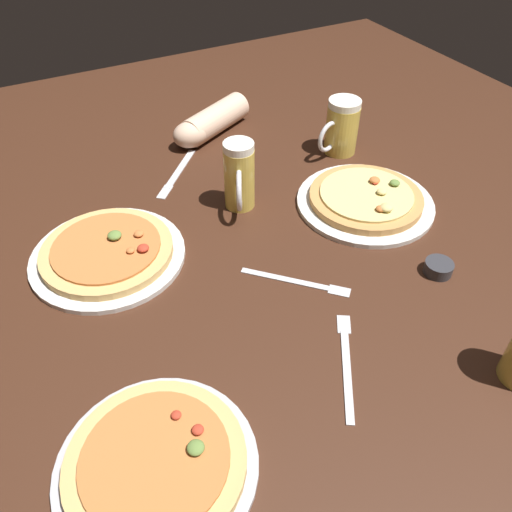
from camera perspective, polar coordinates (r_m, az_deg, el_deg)
The scene contains 11 objects.
ground_plane at distance 1.12m, azimuth 0.00°, elevation -1.33°, with size 2.40×2.40×0.03m, color #3D2114.
pizza_plate_near at distance 0.83m, azimuth -11.05°, elevation -21.77°, with size 0.31×0.31×0.05m.
pizza_plate_far at distance 1.29m, azimuth 12.15°, elevation 6.18°, with size 0.34×0.34×0.05m.
pizza_plate_side at distance 1.15m, azimuth -16.24°, elevation 0.37°, with size 0.33×0.33×0.05m.
beer_mug_amber at distance 1.22m, azimuth -1.88°, elevation 8.82°, with size 0.09×0.13×0.17m.
beer_mug_pale at distance 1.46m, azimuth 9.49°, elevation 14.00°, with size 0.14×0.09×0.15m.
ramekin_sauce at distance 1.14m, azimuth 19.70°, elevation -1.24°, with size 0.06×0.06×0.03m, color #333338.
fork_left at distance 0.94m, azimuth 10.07°, elevation -11.56°, with size 0.14×0.21×0.01m.
knife_right at distance 1.39m, azimuth -8.82°, elevation 9.13°, with size 0.17×0.19×0.01m.
fork_spare at distance 1.06m, azimuth 4.68°, elevation -2.86°, with size 0.18×0.18×0.01m.
diner_arm at distance 1.54m, azimuth -5.32°, elevation 14.55°, with size 0.27×0.18×0.08m.
Camera 1 is at (-0.38, -0.71, 0.75)m, focal length 35.82 mm.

